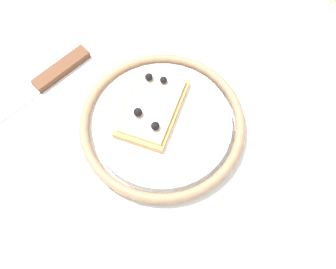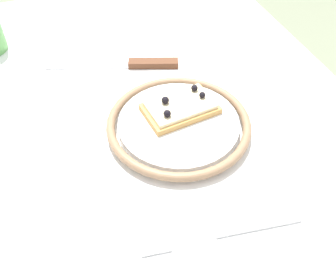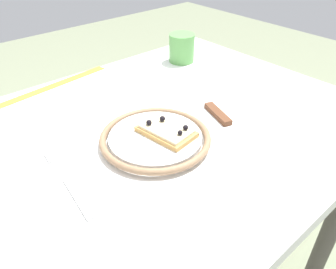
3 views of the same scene
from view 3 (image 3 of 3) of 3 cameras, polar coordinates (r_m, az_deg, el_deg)
name	(u,v)px [view 3 (image 3 of 3)]	position (r m, az deg, el deg)	size (l,w,h in m)	color
dining_table	(164,162)	(0.78, -0.66, -4.86)	(0.90, 0.71, 0.72)	white
plate	(155,138)	(0.65, -2.20, -0.66)	(0.22, 0.22, 0.02)	white
pizza_slice_near	(166,130)	(0.64, -0.29, 0.72)	(0.08, 0.12, 0.03)	tan
knife	(211,107)	(0.77, 7.38, 4.68)	(0.09, 0.23, 0.01)	silver
fork	(67,180)	(0.59, -17.08, -7.56)	(0.04, 0.20, 0.00)	#BBBBBB
cup	(182,48)	(1.01, 2.38, 14.71)	(0.07, 0.07, 0.08)	#599E4C
measuring_tape	(47,88)	(0.91, -20.17, 7.52)	(0.36, 0.02, 0.00)	yellow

